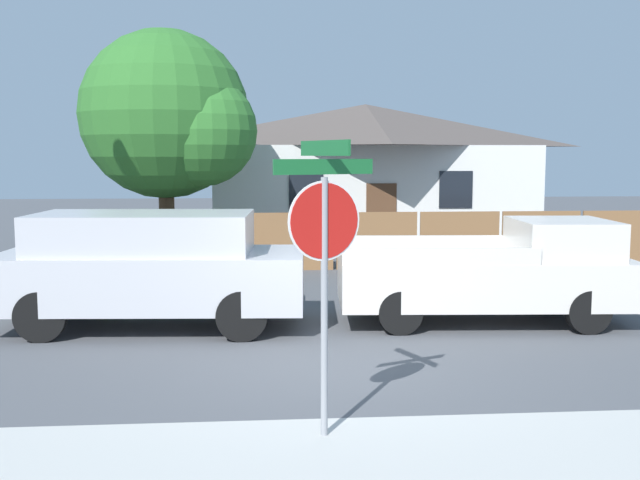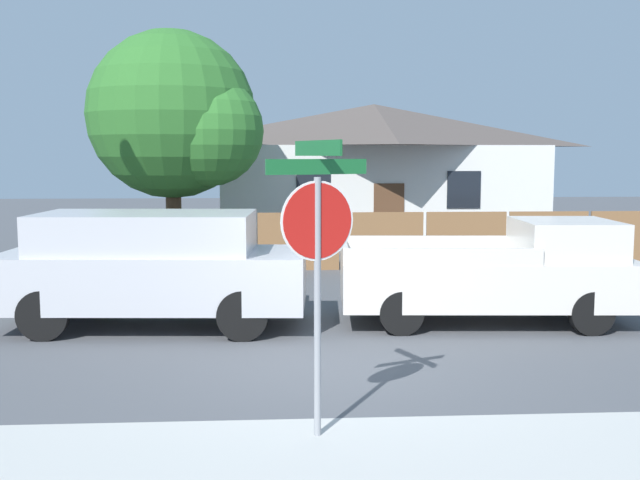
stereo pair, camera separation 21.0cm
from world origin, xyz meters
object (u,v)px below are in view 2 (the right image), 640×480
at_px(orange_pickup, 498,274).
at_px(oak_tree, 179,118).
at_px(house, 374,169).
at_px(stop_sign, 317,237).
at_px(red_suv, 153,265).

bearing_deg(orange_pickup, oak_tree, 134.19).
relative_size(house, stop_sign, 3.61).
relative_size(house, orange_pickup, 2.16).
bearing_deg(house, orange_pickup, -88.31).
bearing_deg(stop_sign, oak_tree, 79.93).
height_order(red_suv, orange_pickup, red_suv).
height_order(oak_tree, red_suv, oak_tree).
relative_size(house, red_suv, 2.13).
distance_m(house, oak_tree, 8.40).
xyz_separation_m(house, oak_tree, (-5.78, -5.93, 1.41)).
height_order(oak_tree, stop_sign, oak_tree).
distance_m(house, stop_sign, 18.31).
distance_m(red_suv, orange_pickup, 5.76).
relative_size(oak_tree, red_suv, 1.19).
xyz_separation_m(oak_tree, stop_sign, (2.83, -12.14, -1.73)).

